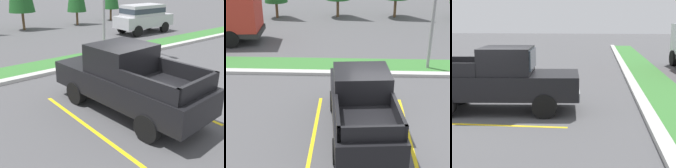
{
  "view_description": "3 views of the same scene",
  "coord_description": "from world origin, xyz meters",
  "views": [
    {
      "loc": [
        -6.04,
        -5.68,
        3.96
      ],
      "look_at": [
        -0.98,
        0.82,
        0.74
      ],
      "focal_mm": 43.8,
      "sensor_mm": 36.0,
      "label": 1
    },
    {
      "loc": [
        -1.23,
        -9.4,
        6.2
      ],
      "look_at": [
        -1.69,
        1.63,
        1.08
      ],
      "focal_mm": 54.37,
      "sensor_mm": 36.0,
      "label": 2
    },
    {
      "loc": [
        9.47,
        3.36,
        2.98
      ],
      "look_at": [
        -1.06,
        2.3,
        0.9
      ],
      "focal_mm": 53.05,
      "sensor_mm": 36.0,
      "label": 3
    }
  ],
  "objects": [
    {
      "name": "ground_plane",
      "position": [
        0.0,
        0.0,
        0.0
      ],
      "size": [
        120.0,
        120.0,
        0.0
      ],
      "primitive_type": "plane",
      "color": "#4C4C4F"
    },
    {
      "name": "pickup_truck_main",
      "position": [
        -0.87,
        0.23,
        1.04
      ],
      "size": [
        2.33,
        5.37,
        2.1
      ],
      "color": "black",
      "rests_on": "ground"
    },
    {
      "name": "parking_line_far",
      "position": [
        0.69,
        0.18,
        0.0
      ],
      "size": [
        0.12,
        4.8,
        0.01
      ],
      "primitive_type": "cube",
      "color": "yellow",
      "rests_on": "ground"
    },
    {
      "name": "grass_median",
      "position": [
        0.0,
        6.1,
        0.03
      ],
      "size": [
        56.0,
        1.8,
        0.06
      ],
      "primitive_type": "cube",
      "color": "#387533",
      "rests_on": "ground"
    },
    {
      "name": "parking_line_near",
      "position": [
        -2.41,
        0.18,
        0.0
      ],
      "size": [
        0.12,
        4.8,
        0.01
      ],
      "primitive_type": "cube",
      "color": "yellow",
      "rests_on": "ground"
    },
    {
      "name": "curb_strip",
      "position": [
        0.0,
        5.0,
        0.07
      ],
      "size": [
        56.0,
        0.4,
        0.15
      ],
      "primitive_type": "cube",
      "color": "#B2B2AD",
      "rests_on": "ground"
    }
  ]
}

